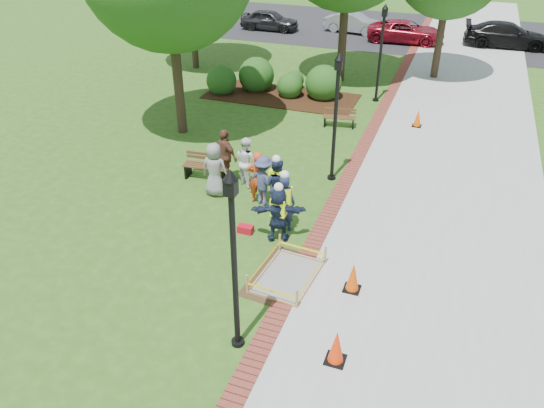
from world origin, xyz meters
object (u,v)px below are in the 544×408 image
(wet_concrete_pad, at_px, (288,270))
(hivis_worker_c, at_px, (276,183))
(hivis_worker_a, at_px, (278,212))
(cone_front, at_px, (336,347))
(hivis_worker_b, at_px, (284,201))
(bench_near, at_px, (207,171))
(lamp_near, at_px, (234,251))

(wet_concrete_pad, bearing_deg, hivis_worker_c, 114.70)
(hivis_worker_a, bearing_deg, hivis_worker_c, 111.82)
(wet_concrete_pad, relative_size, cone_front, 2.92)
(wet_concrete_pad, height_order, hivis_worker_a, hivis_worker_a)
(hivis_worker_b, bearing_deg, wet_concrete_pad, -68.56)
(wet_concrete_pad, height_order, hivis_worker_c, hivis_worker_c)
(bench_near, height_order, lamp_near, lamp_near)
(hivis_worker_c, bearing_deg, lamp_near, -78.72)
(bench_near, height_order, hivis_worker_a, hivis_worker_a)
(cone_front, distance_m, hivis_worker_a, 4.62)
(lamp_near, relative_size, hivis_worker_c, 2.34)
(bench_near, distance_m, lamp_near, 8.00)
(cone_front, distance_m, hivis_worker_c, 6.20)
(bench_near, height_order, hivis_worker_b, hivis_worker_b)
(lamp_near, height_order, hivis_worker_a, lamp_near)
(lamp_near, bearing_deg, cone_front, 6.73)
(hivis_worker_b, bearing_deg, cone_front, -58.74)
(bench_near, xyz_separation_m, cone_front, (6.07, -6.33, 0.14))
(bench_near, bearing_deg, lamp_near, -58.92)
(bench_near, bearing_deg, hivis_worker_a, -36.37)
(cone_front, distance_m, lamp_near, 2.97)
(wet_concrete_pad, xyz_separation_m, hivis_worker_c, (-1.39, 3.03, 0.67))
(bench_near, xyz_separation_m, hivis_worker_c, (2.86, -1.05, 0.64))
(bench_near, bearing_deg, cone_front, -46.21)
(hivis_worker_c, bearing_deg, wet_concrete_pad, -65.30)
(hivis_worker_a, bearing_deg, hivis_worker_b, 92.66)
(bench_near, bearing_deg, hivis_worker_b, -30.15)
(lamp_near, bearing_deg, bench_near, 121.08)
(lamp_near, distance_m, hivis_worker_c, 5.86)
(wet_concrete_pad, relative_size, hivis_worker_c, 1.34)
(hivis_worker_b, xyz_separation_m, hivis_worker_c, (-0.58, 0.95, -0.03))
(wet_concrete_pad, relative_size, lamp_near, 0.57)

